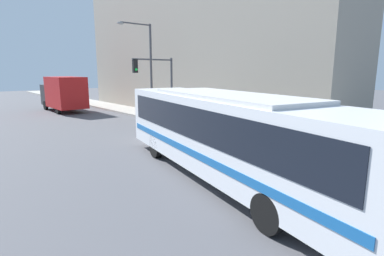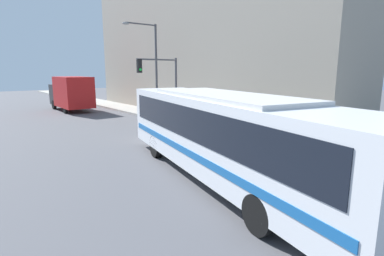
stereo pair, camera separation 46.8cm
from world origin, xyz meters
name	(u,v)px [view 1 (the left image)]	position (x,y,z in m)	size (l,w,h in m)	color
ground_plane	(256,184)	(0.00, 0.00, 0.00)	(120.00, 120.00, 0.00)	#515156
sidewalk	(127,110)	(5.88, 20.00, 0.09)	(2.75, 70.00, 0.17)	#A8A399
building_facade	(192,42)	(10.25, 15.34, 6.40)	(6.00, 28.69, 12.81)	#9E9384
city_bus	(226,131)	(-0.54, 0.95, 1.79)	(5.11, 12.69, 3.08)	silver
delivery_truck	(63,93)	(1.20, 23.69, 1.77)	(2.48, 6.59, 3.28)	#B21919
fire_hydrant	(282,136)	(5.10, 2.33, 0.56)	(0.26, 0.34, 0.77)	#999999
traffic_light_pole	(158,78)	(4.04, 11.86, 3.35)	(3.28, 0.35, 4.57)	#47474C
street_lamp	(147,62)	(4.95, 14.73, 4.52)	(2.91, 0.28, 7.25)	#47474C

